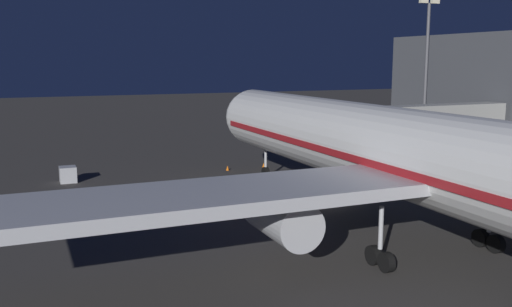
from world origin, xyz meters
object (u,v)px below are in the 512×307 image
Objects in this scene: jet_bridge at (395,118)px; baggage_container_near_belt at (68,174)px; traffic_cone_nose_starboard at (228,168)px; airliner_at_gate at (428,160)px; apron_floodlight_mast at (426,66)px; traffic_cone_nose_port at (264,165)px.

jet_bridge is 34.23m from baggage_container_near_belt.
jet_bridge is at bearing 149.17° from traffic_cone_nose_starboard.
airliner_at_gate is 2.51× the size of jet_bridge.
apron_floodlight_mast is 11.91× the size of baggage_container_near_belt.
airliner_at_gate reaches higher than apron_floodlight_mast.
traffic_cone_nose_port is at bearing -94.16° from airliner_at_gate.
traffic_cone_nose_starboard is at bearing 0.00° from traffic_cone_nose_port.
apron_floodlight_mast reaches higher than baggage_container_near_belt.
baggage_container_near_belt is at bearing -1.83° from traffic_cone_nose_starboard.
apron_floodlight_mast is at bearing -177.75° from traffic_cone_nose_port.
traffic_cone_nose_port is at bearing 2.25° from apron_floodlight_mast.
baggage_container_near_belt is 3.03× the size of traffic_cone_nose_port.
apron_floodlight_mast is 36.08× the size of traffic_cone_nose_port.
jet_bridge is at bearing 140.19° from traffic_cone_nose_port.
baggage_container_near_belt is 3.03× the size of traffic_cone_nose_starboard.
traffic_cone_nose_port is (-2.20, -30.22, -5.71)m from airliner_at_gate.
jet_bridge is 1.27× the size of apron_floodlight_mast.
traffic_cone_nose_starboard is (2.20, -30.22, -5.71)m from airliner_at_gate.
baggage_container_near_belt is 21.30m from traffic_cone_nose_port.
jet_bridge is (-13.29, -20.98, 0.09)m from airliner_at_gate.
apron_floodlight_mast is at bearing -179.51° from baggage_container_near_belt.
airliner_at_gate is at bearing 85.84° from traffic_cone_nose_port.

